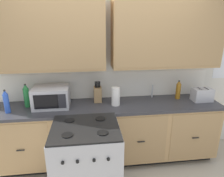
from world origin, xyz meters
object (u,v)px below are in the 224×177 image
object	(u,v)px
knife_block	(98,94)
bottle_blue	(6,102)
toaster	(202,95)
stove_range	(87,162)
microwave	(52,97)
bottle_green	(27,96)
paper_towel_roll	(116,96)
bottle_amber	(178,90)

from	to	relation	value
knife_block	bottle_blue	size ratio (longest dim) A/B	1.00
toaster	knife_block	world-z (taller)	knife_block
stove_range	knife_block	xyz separation A→B (m)	(0.18, 0.77, 0.56)
microwave	bottle_green	bearing A→B (deg)	174.59
stove_range	paper_towel_roll	world-z (taller)	paper_towel_roll
stove_range	microwave	world-z (taller)	microwave
stove_range	bottle_green	world-z (taller)	bottle_green
knife_block	bottle_green	distance (m)	0.98
stove_range	knife_block	size ratio (longest dim) A/B	3.06
bottle_blue	bottle_amber	xyz separation A→B (m)	(2.40, 0.21, -0.01)
stove_range	bottle_blue	size ratio (longest dim) A/B	3.07
stove_range	paper_towel_roll	distance (m)	0.94
toaster	bottle_amber	bearing A→B (deg)	156.63
microwave	toaster	bearing A→B (deg)	-1.61
microwave	paper_towel_roll	size ratio (longest dim) A/B	1.85
paper_towel_roll	bottle_blue	world-z (taller)	bottle_blue
microwave	knife_block	xyz separation A→B (m)	(0.64, 0.10, -0.02)
stove_range	microwave	distance (m)	1.00
bottle_blue	bottle_green	bearing A→B (deg)	40.07
knife_block	paper_towel_roll	size ratio (longest dim) A/B	1.19
toaster	bottle_green	world-z (taller)	bottle_green
stove_range	knife_block	world-z (taller)	knife_block
microwave	bottle_blue	size ratio (longest dim) A/B	1.55
stove_range	paper_towel_roll	bearing A→B (deg)	54.98
paper_towel_roll	toaster	bearing A→B (deg)	0.28
bottle_amber	bottle_blue	bearing A→B (deg)	-174.94
stove_range	paper_towel_roll	size ratio (longest dim) A/B	3.65
knife_block	bottle_green	world-z (taller)	bottle_green
microwave	bottle_green	xyz separation A→B (m)	(-0.34, 0.03, 0.02)
microwave	knife_block	size ratio (longest dim) A/B	1.55
knife_block	bottle_green	bearing A→B (deg)	-175.96
stove_range	bottle_amber	xyz separation A→B (m)	(1.40, 0.75, 0.59)
paper_towel_roll	bottle_green	distance (m)	1.22
knife_block	paper_towel_roll	bearing A→B (deg)	-34.82
toaster	bottle_green	bearing A→B (deg)	177.88
bottle_green	paper_towel_roll	bearing A→B (deg)	-4.65
paper_towel_roll	bottle_amber	size ratio (longest dim) A/B	0.91
bottle_green	bottle_amber	xyz separation A→B (m)	(2.20, 0.04, -0.02)
toaster	paper_towel_roll	world-z (taller)	paper_towel_roll
paper_towel_roll	bottle_green	xyz separation A→B (m)	(-1.22, 0.10, 0.03)
microwave	stove_range	bearing A→B (deg)	-55.95
microwave	knife_block	bearing A→B (deg)	8.95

